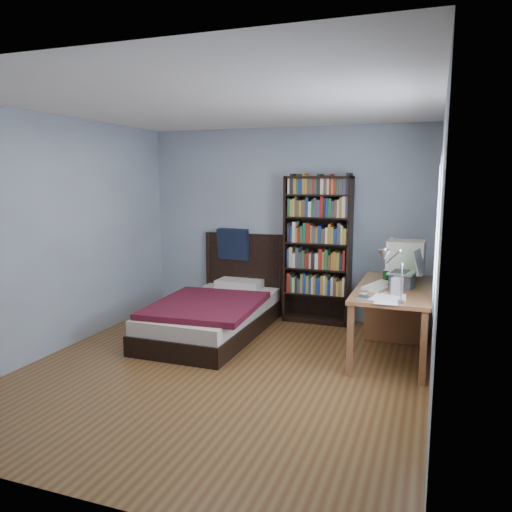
% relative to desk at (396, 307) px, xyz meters
% --- Properties ---
extents(room, '(4.20, 4.24, 2.50)m').
position_rel_desk_xyz_m(room, '(-1.48, -1.44, 0.84)').
color(room, brown).
rests_on(room, ground).
extents(desk, '(0.75, 1.55, 0.73)m').
position_rel_desk_xyz_m(desk, '(0.00, 0.00, 0.00)').
color(desk, brown).
rests_on(desk, floor).
extents(crt_monitor, '(0.41, 0.37, 0.45)m').
position_rel_desk_xyz_m(crt_monitor, '(0.07, -0.01, 0.57)').
color(crt_monitor, beige).
rests_on(crt_monitor, desk).
extents(laptop, '(0.37, 0.36, 0.40)m').
position_rel_desk_xyz_m(laptop, '(0.09, -0.43, 0.43)').
color(laptop, '#2D2D30').
rests_on(laptop, desk).
extents(desk_lamp, '(0.21, 0.46, 0.55)m').
position_rel_desk_xyz_m(desk_lamp, '(0.01, -1.45, 0.75)').
color(desk_lamp, '#99999E').
rests_on(desk_lamp, desk).
extents(keyboard, '(0.34, 0.52, 0.05)m').
position_rel_desk_xyz_m(keyboard, '(-0.14, -0.52, 0.33)').
color(keyboard, beige).
rests_on(keyboard, desk).
extents(speaker, '(0.11, 0.11, 0.18)m').
position_rel_desk_xyz_m(speaker, '(0.05, -0.82, 0.40)').
color(speaker, '#939396').
rests_on(speaker, desk).
extents(soda_can, '(0.07, 0.07, 0.13)m').
position_rel_desk_xyz_m(soda_can, '(-0.11, -0.18, 0.38)').
color(soda_can, '#073708').
rests_on(soda_can, desk).
extents(mouse, '(0.06, 0.10, 0.03)m').
position_rel_desk_xyz_m(mouse, '(-0.01, -0.12, 0.33)').
color(mouse, silver).
rests_on(mouse, desk).
extents(phone_silver, '(0.07, 0.11, 0.02)m').
position_rel_desk_xyz_m(phone_silver, '(-0.23, -0.70, 0.33)').
color(phone_silver, '#ADADB2').
rests_on(phone_silver, desk).
extents(phone_grey, '(0.07, 0.10, 0.02)m').
position_rel_desk_xyz_m(phone_grey, '(-0.26, -0.90, 0.33)').
color(phone_grey, '#939396').
rests_on(phone_grey, desk).
extents(external_drive, '(0.13, 0.13, 0.02)m').
position_rel_desk_xyz_m(external_drive, '(-0.22, -1.06, 0.33)').
color(external_drive, '#939396').
rests_on(external_drive, desk).
extents(bookshelf, '(0.84, 0.30, 1.87)m').
position_rel_desk_xyz_m(bookshelf, '(-1.03, 0.50, 0.53)').
color(bookshelf, black).
rests_on(bookshelf, floor).
extents(bed, '(1.23, 2.17, 1.16)m').
position_rel_desk_xyz_m(bed, '(-2.08, -0.31, -0.16)').
color(bed, black).
rests_on(bed, floor).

